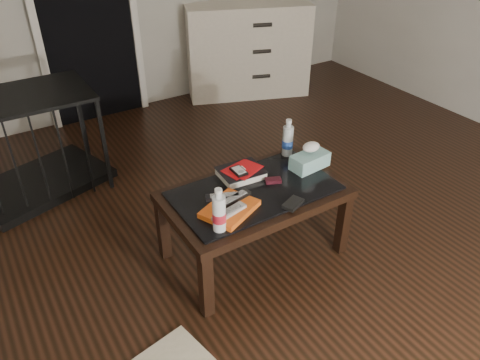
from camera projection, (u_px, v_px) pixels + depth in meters
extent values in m
plane|color=black|center=(295.00, 246.00, 2.89)|extent=(5.00, 5.00, 0.00)
cube|color=black|center=(83.00, 6.00, 3.91)|extent=(0.80, 0.05, 2.00)
cube|color=silver|center=(32.00, 14.00, 3.71)|extent=(0.06, 0.04, 2.04)
cube|color=silver|center=(132.00, 1.00, 4.08)|extent=(0.06, 0.04, 2.04)
cube|color=black|center=(206.00, 285.00, 2.35)|extent=(0.06, 0.06, 0.40)
cube|color=black|center=(343.00, 224.00, 2.76)|extent=(0.06, 0.06, 0.40)
cube|color=black|center=(163.00, 229.00, 2.72)|extent=(0.06, 0.06, 0.40)
cube|color=black|center=(290.00, 183.00, 3.12)|extent=(0.06, 0.06, 0.40)
cube|color=black|center=(254.00, 195.00, 2.61)|extent=(1.00, 0.60, 0.05)
cube|color=black|center=(255.00, 191.00, 2.60)|extent=(0.90, 0.50, 0.01)
cube|color=beige|center=(247.00, 49.00, 4.70)|extent=(1.30, 0.89, 0.90)
cylinder|color=black|center=(261.00, 76.00, 4.63)|extent=(0.18, 0.10, 0.04)
cylinder|color=black|center=(262.00, 51.00, 4.49)|extent=(0.18, 0.10, 0.04)
cylinder|color=black|center=(262.00, 25.00, 4.35)|extent=(0.18, 0.10, 0.04)
cube|color=black|center=(42.00, 183.00, 3.43)|extent=(1.04, 0.84, 0.06)
cube|color=black|center=(18.00, 98.00, 3.06)|extent=(1.04, 0.84, 0.02)
cube|color=black|center=(105.00, 145.00, 3.25)|extent=(0.03, 0.03, 0.70)
cube|color=black|center=(81.00, 116.00, 3.64)|extent=(0.03, 0.03, 0.70)
cube|color=#E55915|center=(230.00, 209.00, 2.42)|extent=(0.34, 0.31, 0.03)
cube|color=#9D9DA2|center=(229.00, 212.00, 2.35)|extent=(0.21, 0.09, 0.02)
cube|color=black|center=(235.00, 198.00, 2.45)|extent=(0.21, 0.09, 0.02)
cube|color=black|center=(224.00, 196.00, 2.47)|extent=(0.20, 0.13, 0.02)
cube|color=black|center=(241.00, 173.00, 2.70)|extent=(0.26, 0.22, 0.05)
cube|color=red|center=(240.00, 169.00, 2.68)|extent=(0.21, 0.17, 0.01)
cube|color=black|center=(239.00, 171.00, 2.64)|extent=(0.07, 0.11, 0.02)
cube|color=black|center=(273.00, 180.00, 2.65)|extent=(0.10, 0.08, 0.02)
cube|color=black|center=(293.00, 203.00, 2.47)|extent=(0.14, 0.11, 0.02)
cylinder|color=silver|center=(219.00, 210.00, 2.24)|extent=(0.08, 0.08, 0.24)
cylinder|color=silver|center=(288.00, 137.00, 2.85)|extent=(0.07, 0.07, 0.24)
cube|color=teal|center=(310.00, 161.00, 2.77)|extent=(0.24, 0.14, 0.09)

